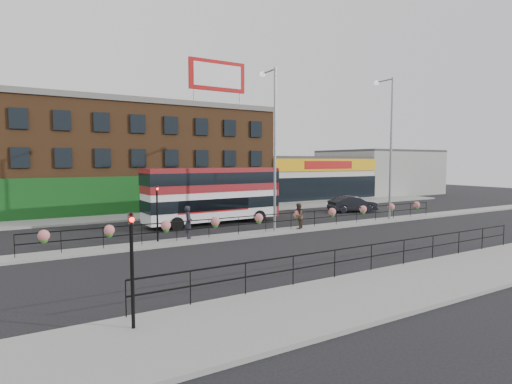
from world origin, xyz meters
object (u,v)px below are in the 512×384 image
pedestrian_a (188,222)px  double_decker_bus (214,190)px  lamp_column_east (388,136)px  car (353,204)px  lamp_column_west (273,135)px  pedestrian_b (298,216)px

pedestrian_a → double_decker_bus: bearing=-21.3°
double_decker_bus → lamp_column_east: (12.72, -5.18, 4.13)m
car → pedestrian_a: (-18.08, -5.19, 0.37)m
double_decker_bus → car: double_decker_bus is taller
car → pedestrian_a: pedestrian_a is taller
double_decker_bus → lamp_column_west: 6.68m
car → lamp_column_east: lamp_column_east is taller
double_decker_bus → pedestrian_b: bearing=-56.1°
pedestrian_b → car: bearing=171.3°
double_decker_bus → lamp_column_east: size_ratio=0.95×
car → pedestrian_b: (-10.42, -5.70, 0.27)m
double_decker_bus → pedestrian_a: double_decker_bus is taller
pedestrian_a → lamp_column_west: (5.89, -0.02, 5.32)m
lamp_column_east → pedestrian_a: bearing=179.6°
double_decker_bus → pedestrian_a: bearing=-127.7°
pedestrian_a → pedestrian_b: size_ratio=1.11×
double_decker_bus → lamp_column_west: bearing=-68.8°
pedestrian_a → pedestrian_b: (7.66, -0.51, -0.10)m
lamp_column_west → pedestrian_b: bearing=-15.4°
pedestrian_a → lamp_column_west: bearing=-73.8°
pedestrian_b → pedestrian_a: bearing=-41.2°
double_decker_bus → car: 14.28m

